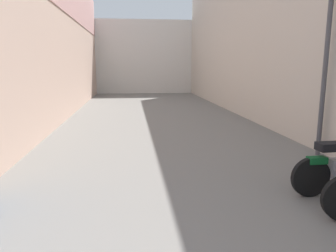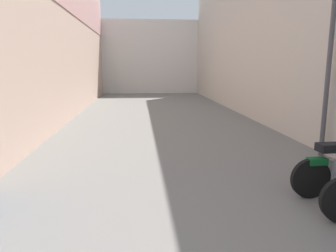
% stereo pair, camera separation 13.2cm
% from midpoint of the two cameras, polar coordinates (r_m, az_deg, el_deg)
% --- Properties ---
extents(ground_plane, '(39.83, 39.83, 0.00)m').
position_cam_midpoint_polar(ground_plane, '(8.79, 0.69, -2.03)').
color(ground_plane, slate).
extents(building_left, '(0.45, 23.83, 6.82)m').
position_cam_midpoint_polar(building_left, '(10.89, -19.84, 18.04)').
color(building_left, beige).
rests_on(building_left, ground).
extents(building_right, '(0.45, 23.83, 7.24)m').
position_cam_midpoint_polar(building_right, '(11.51, 18.06, 18.61)').
color(building_right, beige).
rests_on(building_right, ground).
extents(building_far_end, '(9.54, 2.00, 4.95)m').
position_cam_midpoint_polar(building_far_end, '(23.47, -3.07, 12.04)').
color(building_far_end, silver).
rests_on(building_far_end, ground).
extents(street_lamp, '(0.79, 0.18, 4.62)m').
position_cam_midpoint_polar(street_lamp, '(7.58, 26.92, 15.38)').
color(street_lamp, '#47474C').
rests_on(street_lamp, ground).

